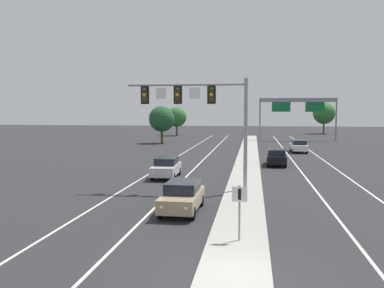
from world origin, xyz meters
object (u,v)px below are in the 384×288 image
object	(u,v)px
median_sign_post	(239,205)
car_receding_white	(299,146)
car_oncoming_silver	(166,167)
tree_far_left_b	(177,117)
tree_far_right_c	(324,113)
car_oncoming_tan	(182,196)
tree_far_left_c	(162,119)
overhead_signal_mast	(203,107)
car_receding_black	(276,157)
highway_sign_gantry	(298,105)

from	to	relation	value
median_sign_post	car_receding_white	size ratio (longest dim) A/B	0.49
car_oncoming_silver	median_sign_post	bearing A→B (deg)	-68.29
tree_far_left_b	tree_far_right_c	distance (m)	33.92
tree_far_left_b	car_oncoming_tan	bearing A→B (deg)	-79.30
tree_far_left_c	tree_far_right_c	size ratio (longest dim) A/B	0.84
tree_far_right_c	car_oncoming_silver	bearing A→B (deg)	-108.85
car_receding_white	tree_far_right_c	distance (m)	45.66
car_receding_white	tree_far_left_b	bearing A→B (deg)	123.63
overhead_signal_mast	median_sign_post	bearing A→B (deg)	-75.57
car_oncoming_tan	car_receding_white	bearing A→B (deg)	74.03
overhead_signal_mast	tree_far_left_b	bearing A→B (deg)	102.07
car_receding_black	highway_sign_gantry	size ratio (longest dim) A/B	0.34
car_oncoming_tan	car_receding_black	distance (m)	20.39
car_receding_black	overhead_signal_mast	bearing A→B (deg)	-111.84
tree_far_left_c	tree_far_right_c	world-z (taller)	tree_far_right_c
car_receding_white	highway_sign_gantry	size ratio (longest dim) A/B	0.34
car_receding_white	highway_sign_gantry	xyz separation A→B (m)	(1.94, 21.06, 5.34)
car_receding_black	car_receding_white	bearing A→B (deg)	75.20
car_receding_white	tree_far_right_c	size ratio (longest dim) A/B	0.63
overhead_signal_mast	car_receding_black	bearing A→B (deg)	68.16
median_sign_post	tree_far_left_c	bearing A→B (deg)	105.89
car_oncoming_silver	tree_far_left_c	xyz separation A→B (m)	(-7.87, 33.91, 3.10)
overhead_signal_mast	highway_sign_gantry	xyz separation A→B (m)	(10.90, 47.88, 0.65)
median_sign_post	car_oncoming_tan	distance (m)	5.86
highway_sign_gantry	tree_far_right_c	bearing A→B (deg)	70.60
car_receding_white	highway_sign_gantry	distance (m)	21.82
median_sign_post	highway_sign_gantry	size ratio (longest dim) A/B	0.17
tree_far_right_c	car_receding_black	bearing A→B (deg)	-103.32
car_receding_white	highway_sign_gantry	bearing A→B (deg)	84.75
overhead_signal_mast	tree_far_left_c	bearing A→B (deg)	106.28
car_oncoming_tan	car_receding_white	distance (m)	33.93
tree_far_left_b	tree_far_right_c	world-z (taller)	tree_far_right_c
median_sign_post	car_oncoming_tan	xyz separation A→B (m)	(-3.13, 4.89, -0.77)
overhead_signal_mast	median_sign_post	xyz separation A→B (m)	(2.75, -10.70, -3.93)
highway_sign_gantry	tree_far_right_c	size ratio (longest dim) A/B	1.85
car_receding_black	highway_sign_gantry	xyz separation A→B (m)	(5.40, 34.16, 5.34)
car_receding_white	car_receding_black	bearing A→B (deg)	-104.80
car_oncoming_silver	car_receding_black	bearing A→B (deg)	44.18
median_sign_post	highway_sign_gantry	bearing A→B (deg)	82.09
highway_sign_gantry	tree_far_left_c	bearing A→B (deg)	-158.02
car_receding_white	tree_far_left_c	world-z (taller)	tree_far_left_c
car_oncoming_silver	car_receding_black	size ratio (longest dim) A/B	1.00
median_sign_post	car_receding_black	world-z (taller)	median_sign_post
tree_far_left_b	tree_far_left_c	world-z (taller)	tree_far_left_b
median_sign_post	tree_far_left_c	world-z (taller)	tree_far_left_c
car_oncoming_silver	car_receding_white	size ratio (longest dim) A/B	1.00
car_receding_black	highway_sign_gantry	world-z (taller)	highway_sign_gantry
overhead_signal_mast	car_oncoming_tan	size ratio (longest dim) A/B	1.75
tree_far_left_b	tree_far_left_c	distance (m)	20.52
highway_sign_gantry	tree_far_left_b	bearing A→B (deg)	154.02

